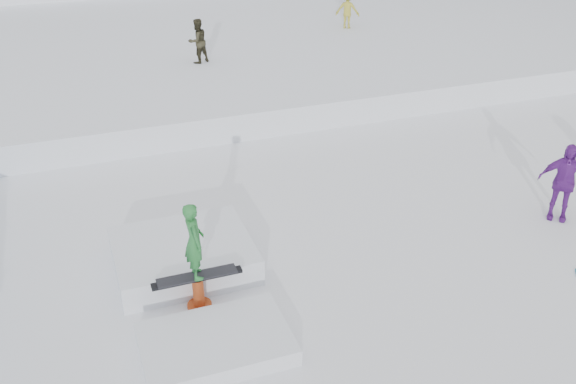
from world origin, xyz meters
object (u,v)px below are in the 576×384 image
object	(u,v)px
walker_ygreen	(348,9)
jib_rail_feature	(191,275)
spectator_purple	(563,182)
walker_olive	(198,41)

from	to	relation	value
walker_ygreen	jib_rail_feature	distance (m)	16.28
spectator_purple	walker_ygreen	bearing A→B (deg)	126.63
walker_olive	spectator_purple	distance (m)	12.44
walker_ygreen	jib_rail_feature	world-z (taller)	walker_ygreen
walker_olive	jib_rail_feature	world-z (taller)	walker_olive
jib_rail_feature	walker_ygreen	bearing A→B (deg)	55.45
walker_olive	walker_ygreen	xyz separation A→B (m)	(6.50, 2.40, 0.00)
walker_olive	spectator_purple	world-z (taller)	walker_olive
walker_olive	walker_ygreen	world-z (taller)	walker_ygreen
walker_olive	walker_ygreen	size ratio (longest dim) A/B	1.00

